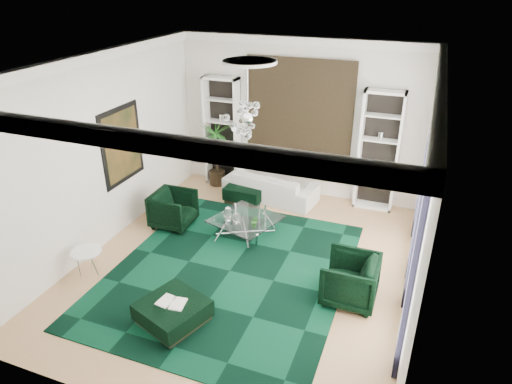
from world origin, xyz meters
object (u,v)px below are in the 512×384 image
at_px(ottoman_front, 173,312).
at_px(armchair_right, 350,279).
at_px(ottoman_side, 247,192).
at_px(side_table, 88,264).
at_px(palm, 216,144).
at_px(sofa, 270,186).
at_px(armchair_left, 173,209).
at_px(coffee_table, 246,227).

bearing_deg(ottoman_front, armchair_right, 31.57).
xyz_separation_m(ottoman_side, side_table, (-1.56, -3.95, 0.06)).
bearing_deg(palm, sofa, -10.60).
relative_size(ottoman_front, palm, 0.42).
bearing_deg(armchair_right, side_table, -77.13).
bearing_deg(ottoman_side, armchair_left, -120.94).
height_order(sofa, armchair_left, armchair_left).
relative_size(sofa, ottoman_front, 2.42).
bearing_deg(palm, coffee_table, -52.29).
bearing_deg(armchair_left, coffee_table, -86.68).
relative_size(coffee_table, side_table, 2.21).
relative_size(sofa, ottoman_side, 2.52).
bearing_deg(armchair_left, ottoman_front, -151.69).
bearing_deg(sofa, armchair_left, 60.13).
bearing_deg(armchair_right, coffee_table, -118.17).
relative_size(coffee_table, ottoman_side, 1.35).
bearing_deg(coffee_table, ottoman_side, 110.70).
distance_m(armchair_right, ottoman_front, 2.98).
height_order(armchair_left, ottoman_side, armchair_left).
xyz_separation_m(armchair_left, palm, (-0.03, 2.30, 0.74)).
relative_size(ottoman_front, side_table, 1.71).
height_order(coffee_table, ottoman_side, coffee_table).
height_order(armchair_left, side_table, armchair_left).
bearing_deg(armchair_right, palm, -130.07).
bearing_deg(ottoman_side, side_table, -111.48).
bearing_deg(armchair_right, ottoman_front, -58.21).
distance_m(coffee_table, side_table, 3.19).
bearing_deg(side_table, armchair_left, 76.97).
relative_size(sofa, coffee_table, 1.87).
xyz_separation_m(ottoman_side, palm, (-1.07, 0.56, 0.93)).
distance_m(armchair_right, coffee_table, 2.77).
bearing_deg(coffee_table, palm, 127.71).
relative_size(armchair_left, armchair_right, 0.95).
distance_m(armchair_left, palm, 2.42).
bearing_deg(side_table, palm, 83.88).
relative_size(armchair_right, palm, 0.40).
distance_m(sofa, armchair_right, 4.07).
xyz_separation_m(ottoman_side, ottoman_front, (0.51, -4.48, -0.01)).
relative_size(side_table, palm, 0.24).
bearing_deg(palm, armchair_right, -40.30).
bearing_deg(side_table, ottoman_side, 68.52).
bearing_deg(palm, side_table, -96.12).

